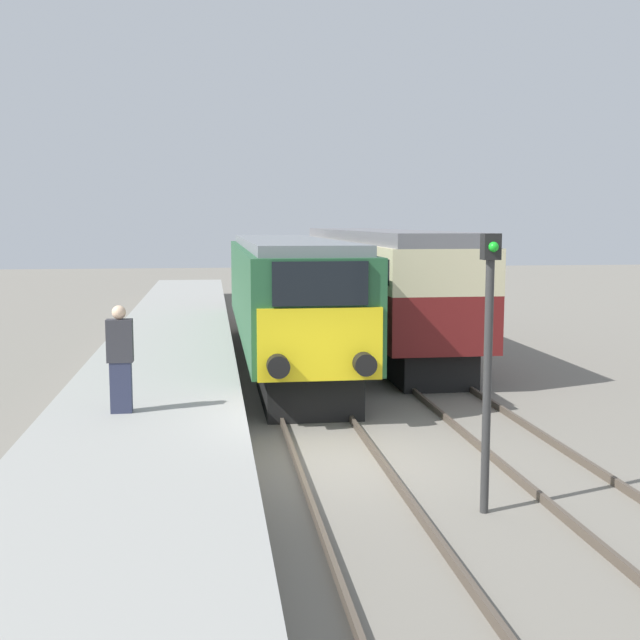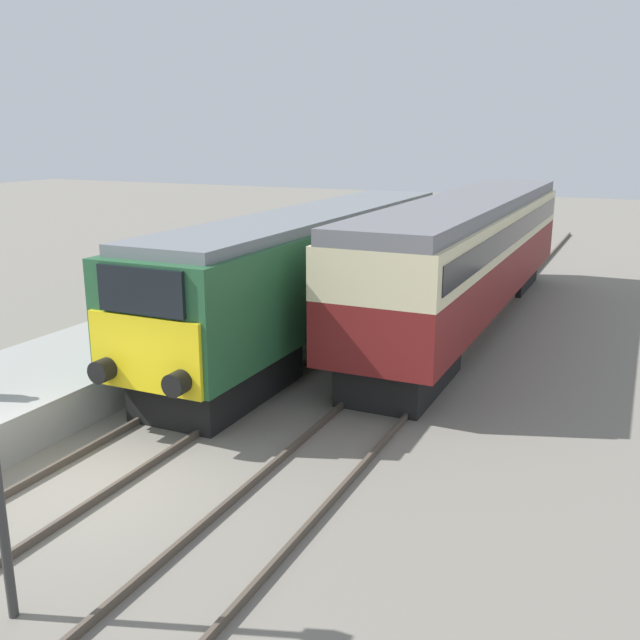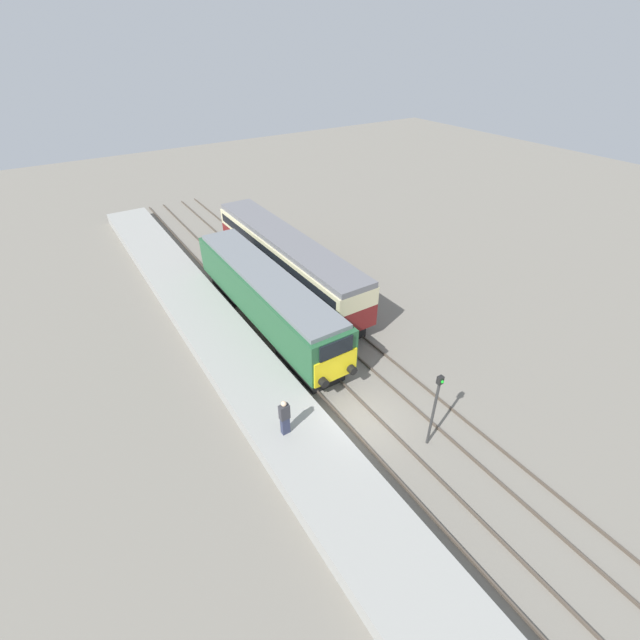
% 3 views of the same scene
% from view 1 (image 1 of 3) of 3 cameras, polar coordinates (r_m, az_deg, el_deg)
% --- Properties ---
extents(ground_plane, '(120.00, 120.00, 0.00)m').
position_cam_1_polar(ground_plane, '(14.04, 1.23, -10.06)').
color(ground_plane, slate).
extents(platform_left, '(3.50, 50.00, 0.84)m').
position_cam_1_polar(platform_left, '(21.61, -10.82, -2.99)').
color(platform_left, gray).
rests_on(platform_left, ground_plane).
extents(rails_near_track, '(1.51, 60.00, 0.14)m').
position_cam_1_polar(rails_near_track, '(18.82, -1.15, -5.43)').
color(rails_near_track, '#4C4238').
rests_on(rails_near_track, ground_plane).
extents(rails_far_track, '(1.50, 60.00, 0.14)m').
position_cam_1_polar(rails_far_track, '(19.49, 8.86, -5.08)').
color(rails_far_track, '#4C4238').
rests_on(rails_far_track, ground_plane).
extents(locomotive, '(2.70, 15.22, 3.65)m').
position_cam_1_polar(locomotive, '(23.00, -2.47, 1.86)').
color(locomotive, black).
rests_on(locomotive, ground_plane).
extents(passenger_carriage, '(2.75, 16.61, 3.85)m').
position_cam_1_polar(passenger_carriage, '(26.98, 4.04, 3.17)').
color(passenger_carriage, black).
rests_on(passenger_carriage, ground_plane).
extents(person_on_platform, '(0.44, 0.26, 1.86)m').
position_cam_1_polar(person_on_platform, '(14.20, -14.02, -2.70)').
color(person_on_platform, '#2D334C').
rests_on(person_on_platform, platform_left).
extents(signal_post, '(0.24, 0.28, 3.96)m').
position_cam_1_polar(signal_post, '(11.39, 11.88, -2.07)').
color(signal_post, '#333333').
rests_on(signal_post, ground_plane).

